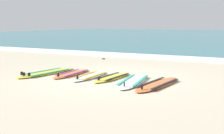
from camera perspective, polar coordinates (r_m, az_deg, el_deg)
name	(u,v)px	position (r m, az deg, el deg)	size (l,w,h in m)	color
ground_plane	(108,78)	(9.18, -0.78, -2.21)	(80.00, 80.00, 0.00)	#C1B599
wave_foam_strip	(166,57)	(14.52, 10.32, 1.82)	(80.00, 1.20, 0.11)	white
surfboard_0	(47,73)	(10.26, -12.39, -1.06)	(0.90, 2.59, 0.18)	yellow
surfboard_1	(72,74)	(9.91, -7.72, -1.27)	(0.62, 2.05, 0.18)	orange
surfboard_2	(91,76)	(9.39, -4.16, -1.76)	(0.59, 2.03, 0.18)	white
surfboard_3	(113,77)	(9.17, 0.11, -1.99)	(0.59, 2.02, 0.18)	yellow
surfboard_4	(133,81)	(8.59, 4.16, -2.72)	(0.98, 2.49, 0.18)	white
surfboard_5	(158,84)	(8.24, 8.85, -3.28)	(0.85, 2.45, 0.18)	orange
seaweed_clump_near_shoreline	(103,59)	(14.03, -1.67, 1.62)	(0.17, 0.13, 0.06)	#384723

